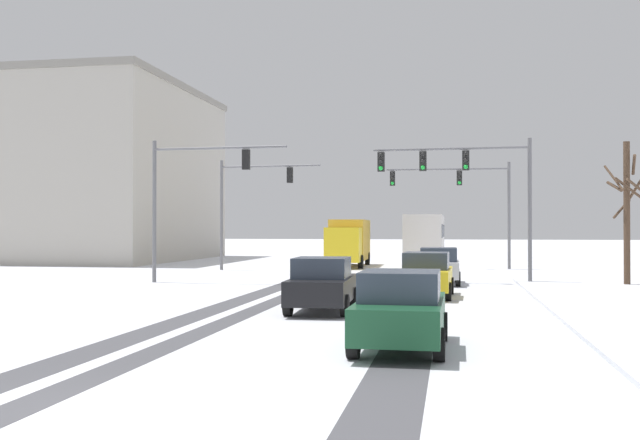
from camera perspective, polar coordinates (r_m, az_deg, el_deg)
The scene contains 17 objects.
ground_plane at distance 10.90m, azimuth -17.99°, elevation -13.83°, with size 300.00×300.00×0.00m, color silver.
wheel_track_left_lane at distance 23.48m, azimuth -4.45°, elevation -6.71°, with size 0.72×29.11×0.01m, color #4C4C51.
wheel_track_right_lane at distance 22.75m, azimuth 7.85°, elevation -6.90°, with size 1.08×29.11×0.01m, color #4C4C51.
wheel_track_center at distance 23.83m, azimuth -7.41°, elevation -6.61°, with size 0.93×29.11×0.01m, color #4C4C51.
sidewalk_kerb_right at distance 21.95m, azimuth 23.00°, elevation -6.94°, with size 4.00×29.11×0.12m, color white.
traffic_signal_far_left at distance 43.38m, azimuth -5.57°, elevation 1.95°, with size 6.12×0.59×6.50m.
traffic_signal_near_right at distance 33.93m, azimuth 11.19°, elevation 3.33°, with size 7.08×0.44×6.50m.
traffic_signal_far_right at distance 45.74m, azimuth 11.17°, elevation 2.17°, with size 7.49×0.68×6.50m.
traffic_signal_near_left at distance 33.91m, azimuth -10.01°, elevation 2.69°, with size 6.37×0.39×6.50m.
car_silver_lead at distance 33.06m, azimuth 9.20°, elevation -3.52°, with size 1.86×4.11×1.62m.
car_yellow_cab_second at distance 26.79m, azimuth 8.26°, elevation -4.20°, with size 1.94×4.16×1.62m.
car_black_third at distance 21.94m, azimuth 0.18°, elevation -5.01°, with size 1.95×4.16×1.62m.
car_dark_green_fourth at distance 15.26m, azimuth 6.29°, elevation -6.94°, with size 1.87×4.12×1.62m.
bus_oncoming at distance 53.20m, azimuth 8.18°, elevation -1.15°, with size 2.73×11.02×3.38m.
box_truck_delivery at distance 47.40m, azimuth 2.23°, elevation -1.65°, with size 2.44×7.45×3.02m.
bare_tree_sidewalk_mid at distance 35.22m, azimuth 22.72°, elevation 0.96°, with size 1.96×1.94×6.33m.
office_building_far_left_block at distance 63.73m, azimuth -22.52°, elevation 3.24°, with size 29.07×19.61×13.43m.
Camera 1 is at (5.00, -9.36, 2.50)m, focal length 41.27 mm.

